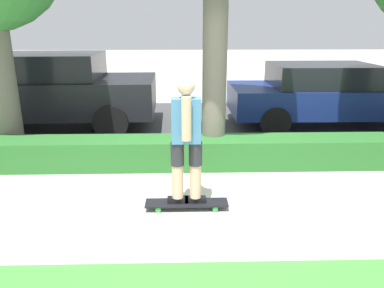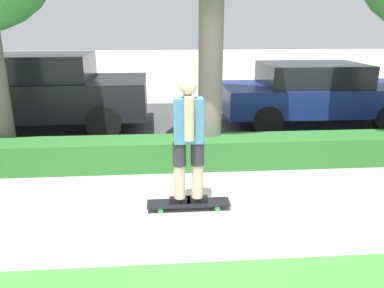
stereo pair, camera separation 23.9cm
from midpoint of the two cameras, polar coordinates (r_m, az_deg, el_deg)
The scene contains 7 objects.
ground_plane at distance 4.66m, azimuth -0.24°, elevation -10.52°, with size 60.00×60.00×0.00m, color beige.
street_asphalt at distance 8.59m, azimuth -2.32°, elevation 2.91°, with size 15.04×5.00×0.01m.
hedge_row at distance 6.03m, azimuth -1.37°, elevation -1.30°, with size 15.04×0.60×0.47m.
skateboard at distance 4.74m, azimuth -1.99°, elevation -9.03°, with size 1.03×0.24×0.09m.
skater_person at distance 4.43m, azimuth -2.11°, elevation 0.72°, with size 0.48×0.40×1.55m.
parked_car_front at distance 8.68m, azimuth -22.29°, elevation 7.48°, with size 4.28×2.06×1.63m.
parked_car_middle at distance 8.93m, azimuth 17.36°, elevation 7.48°, with size 4.21×1.88×1.39m.
Camera 2 is at (-0.42, -4.09, 2.22)m, focal length 35.00 mm.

